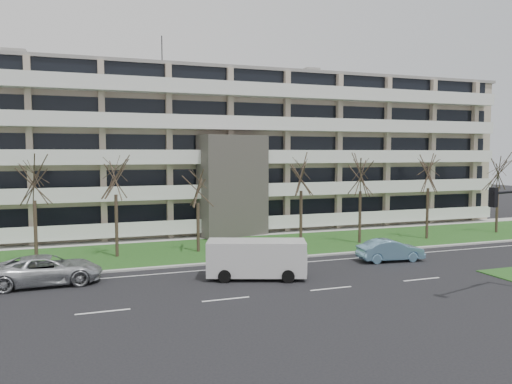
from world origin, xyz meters
name	(u,v)px	position (x,y,z in m)	size (l,w,h in m)	color
ground	(331,289)	(0.00, 0.00, 0.00)	(160.00, 160.00, 0.00)	black
grass_verge	(253,246)	(0.00, 13.00, 0.03)	(90.00, 10.00, 0.06)	#1F4818
curb	(277,258)	(0.00, 8.00, 0.06)	(90.00, 0.35, 0.12)	#B2B2AD
sidewalk	(233,235)	(0.00, 18.50, 0.04)	(90.00, 2.00, 0.08)	#B2B2AD
lane_edge_line	(285,264)	(0.00, 6.50, 0.01)	(90.00, 0.12, 0.01)	white
apartment_building	(213,151)	(-0.01, 25.32, 7.61)	(60.50, 15.10, 18.75)	tan
silver_pickup	(47,270)	(-14.72, 6.19, 0.83)	(2.76, 5.98, 1.66)	silver
blue_sedan	(390,250)	(7.20, 4.91, 0.75)	(1.58, 4.54, 1.50)	#78ADD1
white_van	(258,256)	(-3.02, 3.52, 1.35)	(6.18, 3.98, 2.25)	silver
tree_1	(34,175)	(-15.70, 11.75, 5.97)	(3.84, 3.84, 7.67)	#382B21
tree_2	(115,170)	(-10.47, 12.50, 6.24)	(4.01, 4.01, 8.02)	#382B21
tree_3	(198,184)	(-4.59, 12.33, 5.14)	(3.31, 3.31, 6.61)	#382B21
tree_4	(301,169)	(3.69, 12.01, 6.16)	(3.96, 3.96, 7.92)	#382B21
tree_5	(361,171)	(8.78, 11.50, 5.98)	(3.85, 3.85, 7.69)	#382B21
tree_6	(428,168)	(15.34, 11.34, 6.13)	(3.94, 3.94, 7.88)	#382B21
tree_7	(499,169)	(23.64, 11.92, 5.98)	(3.84, 3.84, 7.69)	#382B21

